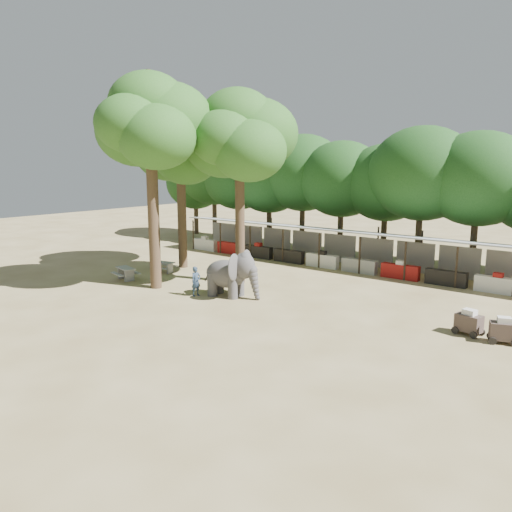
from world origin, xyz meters
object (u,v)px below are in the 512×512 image
Objects in this scene: picnic_table_near at (126,272)px; cart_back at (503,330)px; yard_tree_left at (181,146)px; handler at (196,281)px; picnic_table_far at (164,266)px; cart_front at (469,322)px; yard_tree_center at (151,124)px; yard_tree_back at (240,138)px; elephant at (232,274)px.

cart_back reaches higher than picnic_table_near.
handler is (6.24, -5.03, -7.40)m from yard_tree_left.
picnic_table_far is 19.22m from cart_front.
yard_tree_center reaches higher than cart_front.
cart_back reaches higher than picnic_table_far.
yard_tree_center reaches higher than picnic_table_near.
cart_front is 0.98× the size of cart_back.
handler is at bearing -86.66° from yard_tree_back.
yard_tree_left is at bearing 58.00° from handler.
yard_tree_left reaches higher than elephant.
elephant reaches higher than cart_front.
yard_tree_back is (3.00, 4.00, -0.67)m from yard_tree_center.
handler is at bearing -36.71° from picnic_table_far.
picnic_table_near is (0.16, -5.04, -7.70)m from yard_tree_left.
elephant reaches higher than picnic_table_far.
elephant is at bearing -49.26° from handler.
yard_tree_center is at bearing -58.18° from picnic_table_far.
cart_front is (19.65, -2.36, -7.66)m from yard_tree_left.
yard_tree_center reaches higher than cart_back.
yard_tree_center is (3.00, -5.00, 1.01)m from yard_tree_left.
handler is at bearing -0.52° from yard_tree_center.
yard_tree_left is 3.28× the size of elephant.
handler is (3.23, -0.03, -8.40)m from yard_tree_center.
handler is 0.88× the size of picnic_table_near.
yard_tree_left is at bearing 170.54° from yard_tree_back.
yard_tree_center is 7.48× the size of handler.
elephant is at bearing -158.95° from cart_front.
handler is (0.24, -4.03, -7.74)m from yard_tree_back.
yard_tree_back is 9.89m from picnic_table_far.
cart_back is (18.02, 2.43, -8.67)m from yard_tree_center.
cart_front is at bearing -3.43° from elephant.
picnic_table_far is 20.60m from cart_back.
yard_tree_left is 10.90m from handler.
yard_tree_left is 8.74× the size of cart_front.
handler is 1.00× the size of picnic_table_far.
picnic_table_near is 19.67m from cart_front.
yard_tree_back is 8.08m from elephant.
yard_tree_back is at bearing 10.24° from handler.
cart_front is (19.22, -0.18, 0.08)m from picnic_table_far.
picnic_table_far is 1.24× the size of cart_back.
cart_front is (11.78, 1.57, -0.71)m from elephant.
yard_tree_left is at bearing 120.96° from yard_tree_center.
picnic_table_far is at bearing 155.72° from elephant.
yard_tree_back is at bearing -172.25° from cart_front.
cart_back is (15.02, -1.58, -8.01)m from yard_tree_back.
picnic_table_far is at bearing 99.64° from picnic_table_near.
elephant is at bearing -26.56° from yard_tree_left.
cart_back is at bearing 4.61° from cart_front.
elephant is 11.90m from cart_front.
elephant is 2.02m from handler.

